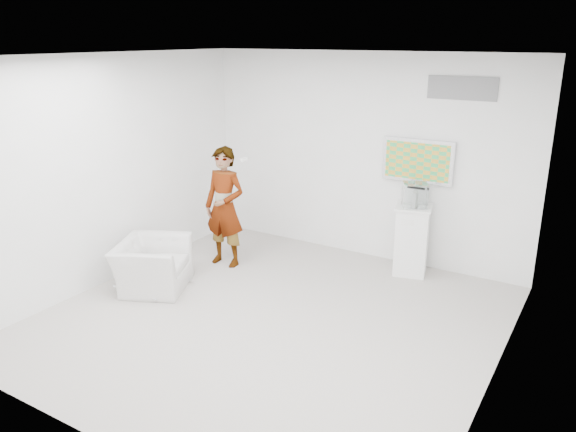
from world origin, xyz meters
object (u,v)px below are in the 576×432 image
at_px(tv, 418,161).
at_px(armchair, 152,265).
at_px(person, 225,207).
at_px(pedestal, 412,240).
at_px(floor_uplight, 416,259).

bearing_deg(tv, armchair, -136.74).
bearing_deg(person, pedestal, 21.44).
bearing_deg(armchair, floor_uplight, -74.19).
relative_size(armchair, floor_uplight, 3.27).
distance_m(person, floor_uplight, 2.84).
height_order(tv, pedestal, tv).
xyz_separation_m(tv, pedestal, (0.09, -0.29, -1.06)).
relative_size(person, armchair, 1.78).
bearing_deg(floor_uplight, armchair, -139.41).
bearing_deg(person, armchair, -108.47).
xyz_separation_m(tv, floor_uplight, (0.12, -0.12, -1.40)).
bearing_deg(armchair, tv, -71.52).
bearing_deg(pedestal, tv, 106.51).
bearing_deg(armchair, person, -40.89).
relative_size(tv, pedestal, 1.02).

